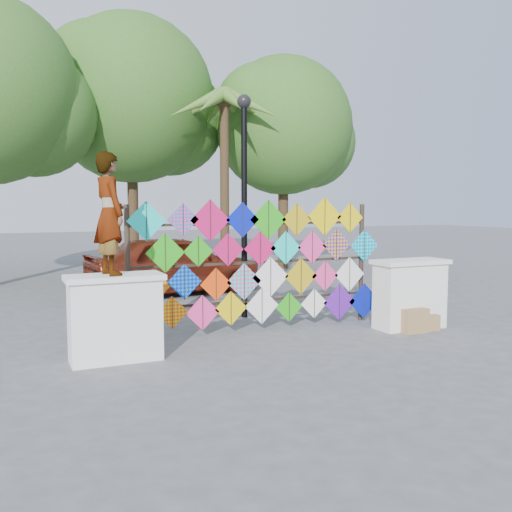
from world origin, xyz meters
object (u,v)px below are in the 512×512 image
kite_rack (263,264)px  vendor_woman (110,214)px  lamppost (244,184)px  sedan (175,264)px

kite_rack → vendor_woman: size_ratio=2.80×
vendor_woman → lamppost: 3.80m
vendor_woman → sedan: (2.60, 5.68, -1.40)m
kite_rack → vendor_woman: vendor_woman is taller
sedan → lamppost: size_ratio=1.01×
kite_rack → vendor_woman: 3.16m
kite_rack → vendor_woman: bearing=-162.1°
kite_rack → lamppost: bearing=82.1°
sedan → kite_rack: bearing=176.4°
vendor_woman → sedan: 6.40m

